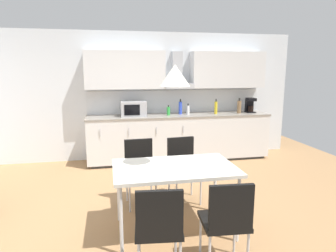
{
  "coord_description": "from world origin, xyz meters",
  "views": [
    {
      "loc": [
        -0.52,
        -3.51,
        1.8
      ],
      "look_at": [
        0.3,
        0.62,
        1.0
      ],
      "focal_mm": 32.0,
      "sensor_mm": 36.0,
      "label": 1
    }
  ],
  "objects": [
    {
      "name": "ground_plane",
      "position": [
        0.0,
        0.0,
        -0.01
      ],
      "size": [
        8.27,
        7.52,
        0.02
      ],
      "primitive_type": "cube",
      "color": "#9E754C"
    },
    {
      "name": "wall_back",
      "position": [
        0.0,
        2.56,
        1.26
      ],
      "size": [
        6.62,
        0.1,
        2.53
      ],
      "primitive_type": "cube",
      "color": "silver",
      "rests_on": "ground_plane"
    },
    {
      "name": "kitchen_counter",
      "position": [
        0.85,
        2.19,
        0.46
      ],
      "size": [
        3.6,
        0.66,
        0.92
      ],
      "color": "#333333",
      "rests_on": "ground_plane"
    },
    {
      "name": "backsplash_tile",
      "position": [
        0.85,
        2.49,
        1.15
      ],
      "size": [
        3.58,
        0.02,
        0.46
      ],
      "primitive_type": "cube",
      "color": "silver",
      "rests_on": "kitchen_counter"
    },
    {
      "name": "upper_wall_cabinets",
      "position": [
        0.85,
        2.34,
        1.78
      ],
      "size": [
        3.58,
        0.4,
        0.72
      ],
      "color": "silver"
    },
    {
      "name": "microwave",
      "position": [
        -0.06,
        2.19,
        1.06
      ],
      "size": [
        0.48,
        0.35,
        0.28
      ],
      "color": "#ADADB2",
      "rests_on": "kitchen_counter"
    },
    {
      "name": "coffee_maker",
      "position": [
        2.36,
        2.21,
        1.07
      ],
      "size": [
        0.18,
        0.19,
        0.3
      ],
      "color": "black",
      "rests_on": "kitchen_counter"
    },
    {
      "name": "bottle_green",
      "position": [
        0.62,
        2.14,
        1.0
      ],
      "size": [
        0.06,
        0.06,
        0.2
      ],
      "color": "green",
      "rests_on": "kitchen_counter"
    },
    {
      "name": "bottle_brown",
      "position": [
        2.08,
        2.14,
        1.05
      ],
      "size": [
        0.08,
        0.08,
        0.31
      ],
      "color": "brown",
      "rests_on": "kitchen_counter"
    },
    {
      "name": "bottle_white",
      "position": [
        1.02,
        2.19,
        1.01
      ],
      "size": [
        0.06,
        0.06,
        0.21
      ],
      "color": "white",
      "rests_on": "kitchen_counter"
    },
    {
      "name": "bottle_blue",
      "position": [
        0.88,
        2.24,
        1.05
      ],
      "size": [
        0.07,
        0.07,
        0.3
      ],
      "color": "blue",
      "rests_on": "kitchen_counter"
    },
    {
      "name": "bottle_yellow",
      "position": [
        1.59,
        2.15,
        1.04
      ],
      "size": [
        0.06,
        0.06,
        0.3
      ],
      "color": "yellow",
      "rests_on": "kitchen_counter"
    },
    {
      "name": "dining_table",
      "position": [
        0.16,
        -0.46,
        0.7
      ],
      "size": [
        1.33,
        0.82,
        0.75
      ],
      "color": "silver",
      "rests_on": "ground_plane"
    },
    {
      "name": "chair_near_left",
      "position": [
        -0.15,
        -1.24,
        0.53
      ],
      "size": [
        0.44,
        0.44,
        0.87
      ],
      "color": "black",
      "rests_on": "ground_plane"
    },
    {
      "name": "chair_far_right",
      "position": [
        0.45,
        0.33,
        0.53
      ],
      "size": [
        0.43,
        0.43,
        0.87
      ],
      "color": "black",
      "rests_on": "ground_plane"
    },
    {
      "name": "chair_near_right",
      "position": [
        0.45,
        -1.24,
        0.53
      ],
      "size": [
        0.43,
        0.43,
        0.87
      ],
      "color": "black",
      "rests_on": "ground_plane"
    },
    {
      "name": "chair_far_left",
      "position": [
        -0.14,
        0.33,
        0.53
      ],
      "size": [
        0.42,
        0.42,
        0.87
      ],
      "color": "black",
      "rests_on": "ground_plane"
    },
    {
      "name": "pendant_lamp",
      "position": [
        0.16,
        -0.46,
        1.74
      ],
      "size": [
        0.32,
        0.32,
        0.22
      ],
      "primitive_type": "cone",
      "color": "silver"
    }
  ]
}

